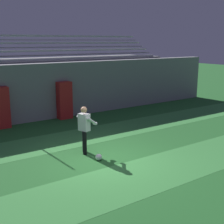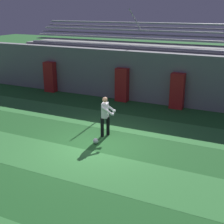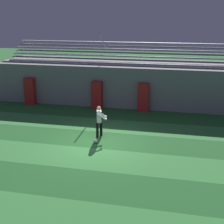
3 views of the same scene
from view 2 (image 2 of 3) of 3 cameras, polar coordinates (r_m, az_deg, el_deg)
ground_plane at (r=12.17m, az=-2.74°, el=-6.08°), size 80.00×80.00×0.00m
turf_stripe_mid at (r=10.91m, az=-6.83°, el=-9.26°), size 28.00×2.18×0.01m
turf_stripe_far at (r=14.45m, az=2.38°, el=-1.98°), size 28.00×2.18×0.01m
back_wall at (r=17.45m, az=7.35°, el=6.27°), size 24.00×0.60×2.80m
padding_pillar_gate_left at (r=17.60m, az=1.83°, el=4.98°), size 0.71×0.44×1.88m
padding_pillar_gate_right at (r=16.63m, az=11.85°, el=3.77°), size 0.71×0.44×1.88m
padding_pillar_far_left at (r=20.04m, az=-11.25°, el=6.31°), size 0.71×0.44×1.88m
bleacher_stand at (r=19.30m, az=9.26°, el=7.66°), size 18.00×3.35×5.03m
goalkeeper at (r=12.70m, az=-1.21°, el=-0.36°), size 0.62×0.68×1.67m
soccer_ball at (r=12.28m, az=-3.02°, el=-5.31°), size 0.22×0.22×0.22m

